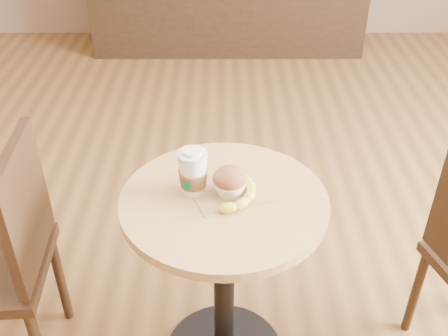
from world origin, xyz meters
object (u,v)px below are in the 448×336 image
Objects in this scene: muffin at (230,182)px; coffee_cup at (193,174)px; cafe_table at (224,258)px; banana at (239,190)px; chair_left at (2,257)px.

coffee_cup is at bearing 172.48° from muffin.
cafe_table is 0.33m from coffee_cup.
banana is at bearing 17.62° from coffee_cup.
banana reaches higher than cafe_table.
muffin is at bearing 16.71° from coffee_cup.
chair_left is (-0.72, 0.01, -0.00)m from cafe_table.
cafe_table is 0.30m from muffin.
chair_left reaches higher than cafe_table.
coffee_cup is at bearing 87.92° from chair_left.
cafe_table is 7.34× the size of muffin.
chair_left is 8.91× the size of muffin.
chair_left reaches higher than banana.
coffee_cup is (-0.09, 0.03, 0.31)m from cafe_table.
coffee_cup reaches higher than muffin.
coffee_cup is (0.63, 0.02, 0.32)m from chair_left.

